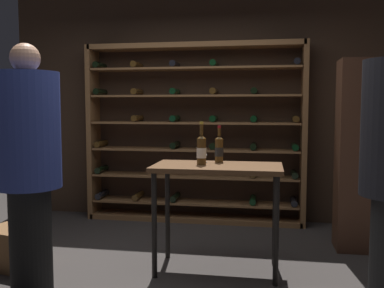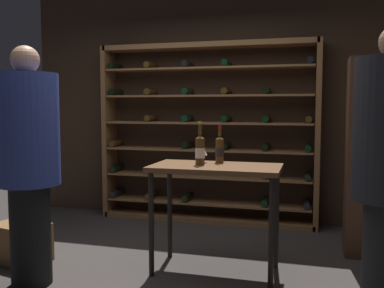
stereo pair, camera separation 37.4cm
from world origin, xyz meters
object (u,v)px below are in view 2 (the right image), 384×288
Objects in this scene: display_cabinet at (371,158)px; wine_rack at (207,134)px; tasting_table at (216,179)px; wine_bottle_green_slim at (220,149)px; wine_glass_stemmed_right at (203,152)px; person_bystander_red_print at (28,156)px; wine_bottle_black_capsule at (200,150)px; wine_crate at (21,242)px.

wine_rack is at bearing 155.95° from display_cabinet.
wine_bottle_green_slim is (-0.01, 0.18, 0.23)m from tasting_table.
display_cabinet is 13.26× the size of wine_glass_stemmed_right.
person_bystander_red_print is at bearing -111.69° from wine_rack.
tasting_table is at bearing -73.83° from wine_rack.
person_bystander_red_print is 5.76× the size of wine_bottle_green_slim.
wine_rack is at bearing -55.53° from person_bystander_red_print.
display_cabinet reaches higher than wine_bottle_black_capsule.
wine_rack is 18.94× the size of wine_glass_stemmed_right.
wine_glass_stemmed_right is at bearing -91.04° from person_bystander_red_print.
person_bystander_red_print is 1.03m from wine_crate.
wine_crate is (-1.29, -1.80, -0.90)m from wine_rack.
tasting_table is 3.32× the size of wine_bottle_green_slim.
wine_bottle_black_capsule is at bearing -96.11° from person_bystander_red_print.
wine_rack is 7.27× the size of wine_bottle_black_capsule.
person_bystander_red_print is 1.42m from wine_glass_stemmed_right.
display_cabinet reaches higher than wine_bottle_green_slim.
wine_rack is 2.46× the size of tasting_table.
wine_rack reaches higher than wine_bottle_green_slim.
wine_bottle_black_capsule is 1.13× the size of wine_bottle_green_slim.
wine_rack is 2.39m from wine_crate.
display_cabinet reaches higher than tasting_table.
person_bystander_red_print reaches higher than wine_glass_stemmed_right.
person_bystander_red_print is at bearing -148.36° from wine_bottle_green_slim.
wine_glass_stemmed_right is at bearing -77.66° from wine_rack.
wine_crate is at bearing 11.21° from person_bystander_red_print.
wine_bottle_black_capsule is at bearing -124.27° from wine_bottle_green_slim.
wine_bottle_black_capsule is at bearing -178.41° from tasting_table.
person_bystander_red_print is 5.11× the size of wine_bottle_black_capsule.
display_cabinet reaches higher than wine_glass_stemmed_right.
tasting_table is at bearing 1.59° from wine_bottle_black_capsule.
person_bystander_red_print is 13.33× the size of wine_glass_stemmed_right.
tasting_table is 2.95× the size of wine_bottle_black_capsule.
wine_glass_stemmed_right is (1.61, 0.36, 0.83)m from wine_crate.
person_bystander_red_print is 3.00m from display_cabinet.
wine_bottle_green_slim is at bearing -92.20° from person_bystander_red_print.
wine_rack is 1.48m from wine_glass_stemmed_right.
wine_bottle_black_capsule is (-0.13, -0.00, 0.24)m from tasting_table.
wine_rack is at bearing 102.34° from wine_glass_stemmed_right.
wine_bottle_black_capsule is (1.20, 0.63, 0.02)m from person_bystander_red_print.
wine_crate is (-0.41, 0.41, -0.84)m from person_bystander_red_print.
wine_bottle_green_slim is at bearing -154.93° from display_cabinet.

